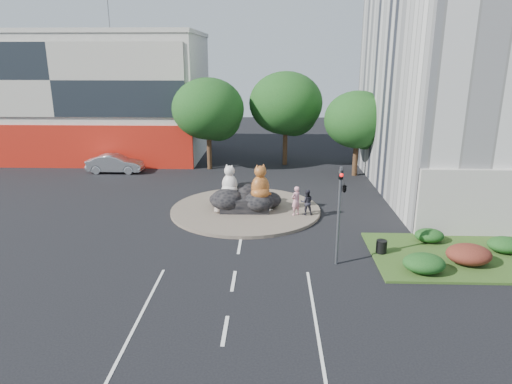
% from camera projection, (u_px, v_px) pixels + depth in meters
% --- Properties ---
extents(ground, '(120.00, 120.00, 0.00)m').
position_uv_depth(ground, '(234.00, 281.00, 21.13)').
color(ground, black).
rests_on(ground, ground).
extents(roundabout_island, '(10.00, 10.00, 0.20)m').
position_uv_depth(roundabout_island, '(246.00, 210.00, 30.69)').
color(roundabout_island, brown).
rests_on(roundabout_island, ground).
extents(rock_plinth, '(3.20, 2.60, 0.90)m').
position_uv_depth(rock_plinth, '(246.00, 202.00, 30.53)').
color(rock_plinth, black).
rests_on(rock_plinth, roundabout_island).
extents(shophouse_block, '(25.20, 12.30, 17.40)m').
position_uv_depth(shophouse_block, '(80.00, 95.00, 46.70)').
color(shophouse_block, beige).
rests_on(shophouse_block, ground).
extents(grass_verge, '(10.00, 6.00, 0.12)m').
position_uv_depth(grass_verge, '(469.00, 256.00, 23.60)').
color(grass_verge, '#2C4918').
rests_on(grass_verge, ground).
extents(tree_left, '(6.46, 6.46, 8.27)m').
position_uv_depth(tree_left, '(209.00, 112.00, 40.91)').
color(tree_left, '#382314').
rests_on(tree_left, ground).
extents(tree_mid, '(6.84, 6.84, 8.76)m').
position_uv_depth(tree_mid, '(286.00, 106.00, 42.51)').
color(tree_mid, '#382314').
rests_on(tree_mid, ground).
extents(tree_right, '(5.70, 5.70, 7.30)m').
position_uv_depth(tree_right, '(358.00, 122.00, 38.75)').
color(tree_right, '#382314').
rests_on(tree_right, ground).
extents(hedge_near_green, '(2.00, 1.60, 0.90)m').
position_uv_depth(hedge_near_green, '(424.00, 263.00, 21.64)').
color(hedge_near_green, '#133D14').
rests_on(hedge_near_green, grass_verge).
extents(hedge_red, '(2.20, 1.76, 0.99)m').
position_uv_depth(hedge_red, '(469.00, 254.00, 22.50)').
color(hedge_red, '#4F1C15').
rests_on(hedge_red, grass_verge).
extents(hedge_mid_green, '(1.80, 1.44, 0.81)m').
position_uv_depth(hedge_mid_green, '(505.00, 245.00, 23.88)').
color(hedge_mid_green, '#133D14').
rests_on(hedge_mid_green, grass_verge).
extents(hedge_back_green, '(1.60, 1.28, 0.72)m').
position_uv_depth(hedge_back_green, '(429.00, 235.00, 25.26)').
color(hedge_back_green, '#133D14').
rests_on(hedge_back_green, grass_verge).
extents(traffic_light, '(0.44, 1.24, 5.00)m').
position_uv_depth(traffic_light, '(342.00, 195.00, 21.85)').
color(traffic_light, '#595B60').
rests_on(traffic_light, ground).
extents(street_lamp, '(2.34, 0.22, 8.06)m').
position_uv_depth(street_lamp, '(458.00, 152.00, 27.09)').
color(street_lamp, '#595B60').
rests_on(street_lamp, ground).
extents(cat_white, '(1.60, 1.54, 2.06)m').
position_uv_depth(cat_white, '(230.00, 179.00, 30.44)').
color(cat_white, beige).
rests_on(cat_white, rock_plinth).
extents(cat_tabby, '(1.71, 1.61, 2.29)m').
position_uv_depth(cat_tabby, '(260.00, 181.00, 29.52)').
color(cat_tabby, '#A56A22').
rests_on(cat_tabby, rock_plinth).
extents(kitten_calico, '(0.69, 0.64, 0.92)m').
position_uv_depth(kitten_calico, '(218.00, 206.00, 29.71)').
color(kitten_calico, silver).
rests_on(kitten_calico, roundabout_island).
extents(kitten_white, '(0.69, 0.70, 0.88)m').
position_uv_depth(kitten_white, '(267.00, 205.00, 29.92)').
color(kitten_white, silver).
rests_on(kitten_white, roundabout_island).
extents(pedestrian_pink, '(0.82, 0.79, 1.90)m').
position_uv_depth(pedestrian_pink, '(296.00, 201.00, 29.14)').
color(pedestrian_pink, pink).
rests_on(pedestrian_pink, roundabout_island).
extents(pedestrian_dark, '(0.83, 0.65, 1.67)m').
position_uv_depth(pedestrian_dark, '(307.00, 202.00, 29.21)').
color(pedestrian_dark, '#23222A').
rests_on(pedestrian_dark, roundabout_island).
extents(parked_car, '(4.94, 1.74, 1.62)m').
position_uv_depth(parked_car, '(115.00, 164.00, 40.76)').
color(parked_car, '#A9ADB1').
rests_on(parked_car, ground).
extents(litter_bin, '(0.61, 0.61, 0.68)m').
position_uv_depth(litter_bin, '(381.00, 247.00, 23.81)').
color(litter_bin, black).
rests_on(litter_bin, grass_verge).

